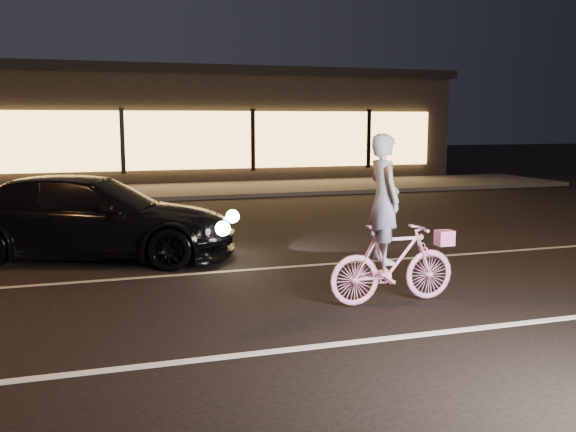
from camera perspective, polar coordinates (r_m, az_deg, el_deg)
name	(u,v)px	position (r m, az deg, el deg)	size (l,w,h in m)	color
ground	(203,313)	(7.82, -7.53, -8.55)	(90.00, 90.00, 0.00)	black
lane_stripe_near	(231,356)	(6.43, -5.07, -12.31)	(60.00, 0.12, 0.01)	silver
lane_stripe_far	(179,275)	(9.73, -9.65, -5.17)	(60.00, 0.10, 0.01)	gray
sidewalk	(128,193)	(20.53, -14.05, 2.03)	(30.00, 4.00, 0.12)	#383533
storefront	(115,124)	(26.37, -15.10, 7.92)	(25.40, 8.42, 4.20)	black
cyclist	(391,244)	(8.10, 9.10, -2.49)	(1.69, 0.58, 2.13)	#FF3EA2
sedan	(91,218)	(11.07, -17.08, -0.16)	(5.12, 3.42, 1.38)	black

